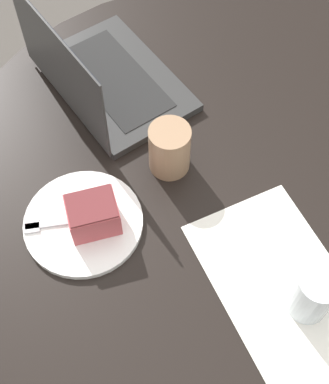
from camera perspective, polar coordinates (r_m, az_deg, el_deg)
ground_plane at (r=1.71m, az=5.10°, el=-12.38°), size 12.00×12.00×0.00m
dining_table at (r=1.16m, az=7.40°, el=-2.55°), size 1.19×1.19×0.74m
paper_document at (r=0.96m, az=12.51°, el=-9.97°), size 0.38×0.25×0.00m
plate at (r=0.99m, az=-8.63°, el=-3.24°), size 0.22×0.22×0.01m
cake_slice at (r=0.95m, az=-7.64°, el=-2.37°), size 0.08×0.09×0.07m
fork at (r=0.99m, az=-10.94°, el=-3.19°), size 0.05×0.17×0.00m
coffee_glass at (r=1.01m, az=0.54°, el=4.62°), size 0.08×0.08×0.11m
water_glass at (r=0.91m, az=15.56°, el=-10.49°), size 0.07×0.07×0.11m
laptop at (r=1.15m, az=-6.67°, el=11.96°), size 0.39×0.32×0.22m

